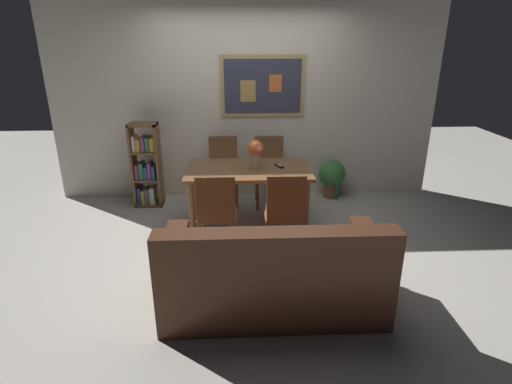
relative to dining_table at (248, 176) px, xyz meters
The scene contains 12 objects.
ground_plane 0.76m from the dining_table, 90.13° to the right, with size 12.00×12.00×0.00m, color #B7B2A8.
wall_back_with_painting 1.29m from the dining_table, 89.82° to the left, with size 5.20×0.14×2.60m.
dining_table is the anchor object (origin of this frame).
dining_chair_far_right 0.78m from the dining_table, 67.20° to the left, with size 0.40×0.41×0.91m.
dining_chair_far_left 0.81m from the dining_table, 113.26° to the left, with size 0.40×0.41×0.91m.
dining_chair_near_left 0.81m from the dining_table, 114.64° to the right, with size 0.40×0.41×0.91m.
dining_chair_near_right 0.82m from the dining_table, 64.92° to the right, with size 0.40×0.41×0.91m.
leather_couch 1.65m from the dining_table, 84.58° to the right, with size 1.80×0.84×0.84m.
bookshelf 1.52m from the dining_table, 151.38° to the left, with size 0.36×0.28×1.12m.
potted_ivy 1.53m from the dining_table, 36.63° to the left, with size 0.37×0.37×0.61m.
flower_vase 0.31m from the dining_table, 11.59° to the left, with size 0.18×0.19×0.33m.
tv_remote 0.38m from the dining_table, ahead, with size 0.10×0.16×0.02m.
Camera 1 is at (-0.11, -4.01, 2.13)m, focal length 28.29 mm.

